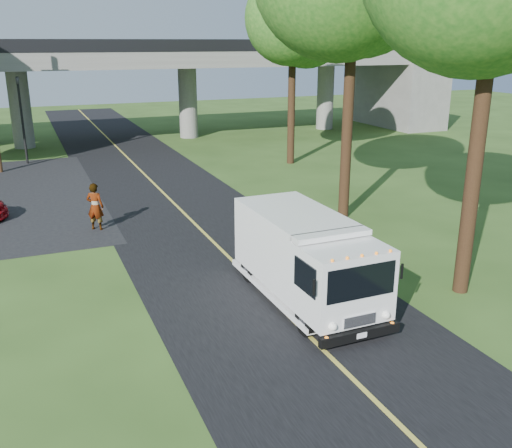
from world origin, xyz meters
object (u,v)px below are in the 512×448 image
traffic_signal (21,111)px  step_van (305,256)px  pedestrian (95,207)px  tree_right_far (298,20)px

traffic_signal → step_van: size_ratio=0.87×
step_van → pedestrian: bearing=116.7°
step_van → pedestrian: step_van is taller
step_van → pedestrian: size_ratio=3.15×
traffic_signal → tree_right_far: (15.21, -6.16, 5.10)m
traffic_signal → step_van: bearing=-73.9°
tree_right_far → pedestrian: (-13.01, -8.67, -7.35)m
traffic_signal → pedestrian: (2.20, -14.83, -2.25)m
traffic_signal → tree_right_far: bearing=-22.1°
pedestrian → traffic_signal: bearing=-47.7°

